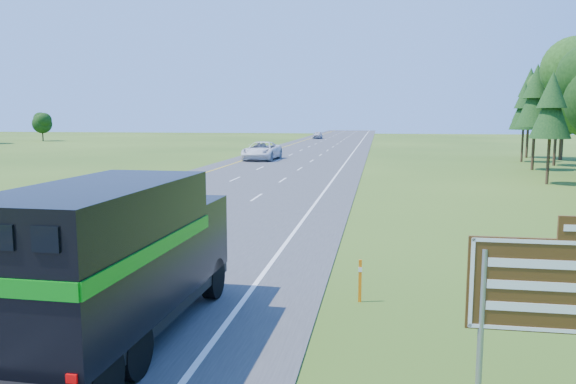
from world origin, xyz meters
name	(u,v)px	position (x,y,z in m)	size (l,w,h in m)	color
road	(285,166)	(0.00, 50.00, 0.02)	(15.00, 260.00, 0.04)	#38383A
lane_markings	(285,166)	(0.00, 50.00, 0.04)	(11.15, 260.00, 0.01)	yellow
horse_truck	(117,257)	(3.57, 7.81, 1.88)	(2.62, 7.83, 3.44)	black
white_suv	(262,151)	(-3.69, 56.66, 1.02)	(3.24, 7.02, 1.95)	white
far_car	(318,135)	(-3.87, 113.33, 0.80)	(1.79, 4.46, 1.52)	#AEAEB5
exit_sign	(539,294)	(11.27, 5.64, 2.19)	(1.99, 0.10, 3.37)	gray
delineator	(360,279)	(8.48, 11.33, 0.60)	(0.09, 0.05, 1.12)	orange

